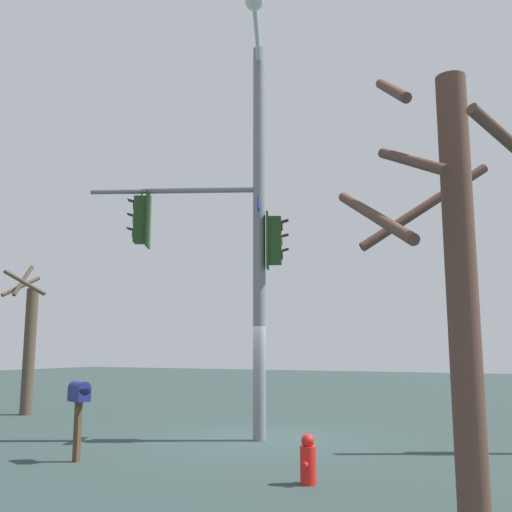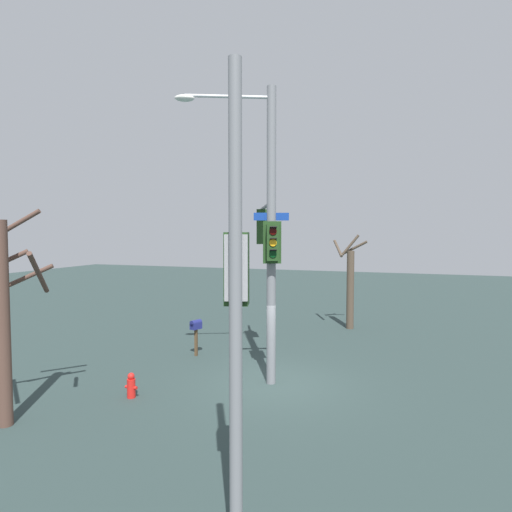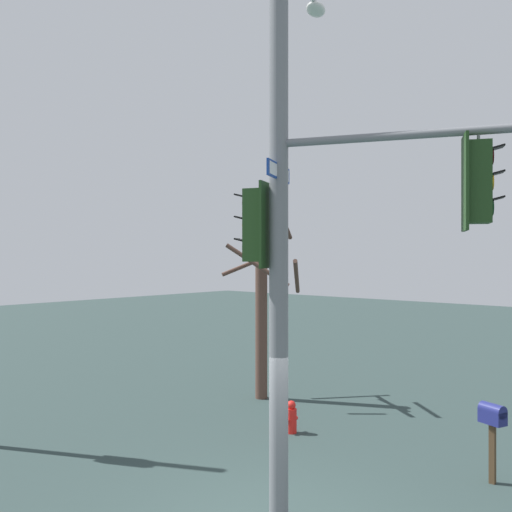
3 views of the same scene
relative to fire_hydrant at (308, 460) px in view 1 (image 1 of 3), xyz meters
name	(u,v)px [view 1 (image 1 of 3)]	position (x,y,z in m)	size (l,w,h in m)	color
ground_plane	(262,439)	(-3.67, -2.46, -0.34)	(80.00, 80.00, 0.00)	#2B3B3A
main_signal_pole_assembly	(242,220)	(-3.22, -2.78, 4.61)	(3.29, 5.04, 9.26)	slate
fire_hydrant	(308,460)	(0.00, 0.00, 0.00)	(0.38, 0.24, 0.73)	red
mailbox	(79,398)	(0.13, -4.37, 0.76)	(0.38, 0.50, 1.41)	#4C3823
bare_tree_behind_pole	(456,275)	(1.91, 2.47, 2.45)	(2.66, 2.76, 5.39)	brown
bare_tree_across_street	(29,343)	(-4.95, -11.12, 1.84)	(1.69, 1.70, 4.69)	#4C3E31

